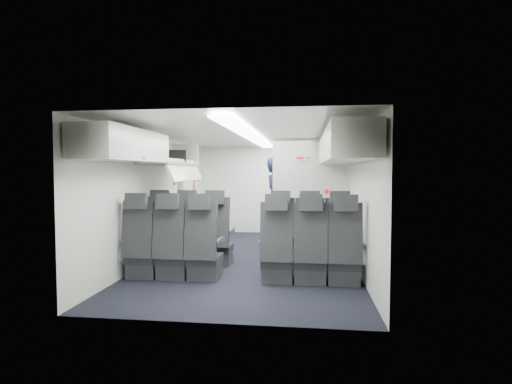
% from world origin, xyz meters
% --- Properties ---
extents(cabin_shell, '(3.41, 6.01, 2.16)m').
position_xyz_m(cabin_shell, '(0.00, 0.00, 1.12)').
color(cabin_shell, black).
rests_on(cabin_shell, ground).
extents(seat_row_front, '(3.33, 0.56, 1.24)m').
position_xyz_m(seat_row_front, '(-0.00, -0.53, 0.40)').
color(seat_row_front, black).
rests_on(seat_row_front, cabin_shell).
extents(seat_row_mid, '(3.33, 0.56, 1.24)m').
position_xyz_m(seat_row_mid, '(-0.00, -1.43, 0.40)').
color(seat_row_mid, black).
rests_on(seat_row_mid, cabin_shell).
extents(overhead_bin_left_rear, '(0.53, 1.80, 0.40)m').
position_xyz_m(overhead_bin_left_rear, '(-1.40, -2.00, 1.86)').
color(overhead_bin_left_rear, silver).
rests_on(overhead_bin_left_rear, cabin_shell).
extents(overhead_bin_left_front_open, '(0.64, 1.70, 0.72)m').
position_xyz_m(overhead_bin_left_front_open, '(-1.44, -0.25, 1.74)').
color(overhead_bin_left_front_open, '#9E9E93').
rests_on(overhead_bin_left_front_open, cabin_shell).
extents(overhead_bin_right_rear, '(0.53, 1.80, 0.40)m').
position_xyz_m(overhead_bin_right_rear, '(1.40, -2.00, 1.86)').
color(overhead_bin_right_rear, silver).
rests_on(overhead_bin_right_rear, cabin_shell).
extents(overhead_bin_right_front, '(0.53, 1.70, 0.40)m').
position_xyz_m(overhead_bin_right_front, '(1.40, -0.25, 1.86)').
color(overhead_bin_right_front, silver).
rests_on(overhead_bin_right_front, cabin_shell).
extents(bulkhead_partition, '(1.40, 0.15, 2.13)m').
position_xyz_m(bulkhead_partition, '(0.98, 0.80, 1.08)').
color(bulkhead_partition, silver).
rests_on(bulkhead_partition, cabin_shell).
extents(galley_unit, '(0.85, 0.52, 1.90)m').
position_xyz_m(galley_unit, '(0.95, 2.72, 0.95)').
color(galley_unit, '#939399').
rests_on(galley_unit, cabin_shell).
extents(boarding_door, '(0.12, 1.27, 1.86)m').
position_xyz_m(boarding_door, '(-1.64, 1.55, 0.95)').
color(boarding_door, silver).
rests_on(boarding_door, cabin_shell).
extents(flight_attendant, '(0.66, 0.78, 1.83)m').
position_xyz_m(flight_attendant, '(0.29, 1.42, 0.91)').
color(flight_attendant, black).
rests_on(flight_attendant, ground).
extents(carry_on_bag, '(0.47, 0.39, 0.24)m').
position_xyz_m(carry_on_bag, '(-1.42, 0.02, 1.78)').
color(carry_on_bag, black).
rests_on(carry_on_bag, overhead_bin_left_front_open).
extents(papers, '(0.20, 0.08, 0.14)m').
position_xyz_m(papers, '(0.48, 1.37, 1.01)').
color(papers, white).
rests_on(papers, flight_attendant).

